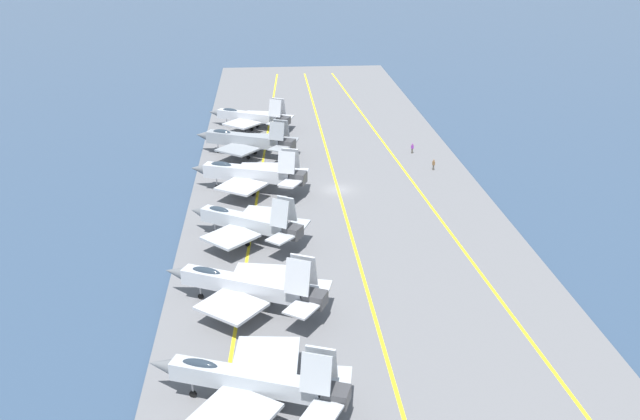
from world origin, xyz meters
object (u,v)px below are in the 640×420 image
at_px(crew_purple_vest, 412,148).
at_px(parked_jet_fourth, 249,173).
at_px(parked_jet_fifth, 246,140).
at_px(parked_jet_second, 247,286).
at_px(crew_brown_vest, 434,164).
at_px(parked_jet_nearest, 251,381).
at_px(parked_jet_sixth, 250,117).
at_px(parked_jet_third, 247,222).

bearing_deg(crew_purple_vest, parked_jet_fourth, 119.91).
bearing_deg(parked_jet_fourth, parked_jet_fifth, 2.99).
height_order(parked_jet_second, crew_brown_vest, parked_jet_second).
height_order(parked_jet_nearest, parked_jet_fifth, parked_jet_fifth).
xyz_separation_m(parked_jet_second, parked_jet_fourth, (31.43, 0.21, 0.20)).
distance_m(parked_jet_nearest, crew_purple_vest, 66.80).
relative_size(parked_jet_fifth, crew_purple_vest, 10.02).
bearing_deg(parked_jet_fourth, crew_purple_vest, -60.09).
bearing_deg(parked_jet_fifth, crew_purple_vest, -91.63).
relative_size(parked_jet_nearest, crew_purple_vest, 9.61).
distance_m(parked_jet_nearest, parked_jet_sixth, 78.18).
bearing_deg(parked_jet_fifth, crew_brown_vest, -107.39).
bearing_deg(parked_jet_second, crew_purple_vest, -29.37).
relative_size(parked_jet_third, crew_brown_vest, 8.77).
height_order(parked_jet_nearest, parked_jet_second, parked_jet_second).
distance_m(parked_jet_third, crew_purple_vest, 41.06).
bearing_deg(parked_jet_sixth, parked_jet_nearest, -179.20).
distance_m(parked_jet_nearest, parked_jet_second, 15.03).
height_order(parked_jet_third, crew_brown_vest, parked_jet_third).
bearing_deg(crew_purple_vest, parked_jet_fifth, 88.37).
xyz_separation_m(parked_jet_sixth, crew_purple_vest, (-16.51, -26.75, -1.38)).
distance_m(parked_jet_second, crew_purple_vest, 53.55).
bearing_deg(parked_jet_nearest, parked_jet_sixth, 0.80).
distance_m(parked_jet_nearest, parked_jet_fourth, 46.45).
bearing_deg(parked_jet_fifth, parked_jet_sixth, -2.00).
bearing_deg(parked_jet_fifth, parked_jet_nearest, -178.49).
xyz_separation_m(parked_jet_sixth, crew_brown_vest, (-24.78, -28.34, -1.39)).
bearing_deg(parked_jet_third, crew_brown_vest, -50.77).
distance_m(parked_jet_second, parked_jet_third, 15.38).
height_order(parked_jet_sixth, crew_brown_vest, parked_jet_sixth).
distance_m(parked_jet_fourth, parked_jet_fifth, 16.02).
relative_size(parked_jet_fourth, parked_jet_sixth, 1.05).
bearing_deg(crew_purple_vest, parked_jet_second, 150.63).
height_order(parked_jet_fourth, crew_brown_vest, parked_jet_fourth).
xyz_separation_m(parked_jet_second, crew_brown_vest, (38.38, -27.84, -1.66)).
relative_size(parked_jet_third, parked_jet_sixth, 0.92).
bearing_deg(crew_purple_vest, parked_jet_sixth, 58.32).
height_order(parked_jet_third, crew_purple_vest, parked_jet_third).
xyz_separation_m(parked_jet_second, parked_jet_third, (15.38, 0.32, -0.04)).
bearing_deg(parked_jet_fifth, parked_jet_fourth, -177.01).
xyz_separation_m(parked_jet_fifth, parked_jet_sixth, (15.73, -0.55, -0.40)).
xyz_separation_m(parked_jet_nearest, parked_jet_sixth, (78.17, 1.09, -0.28)).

